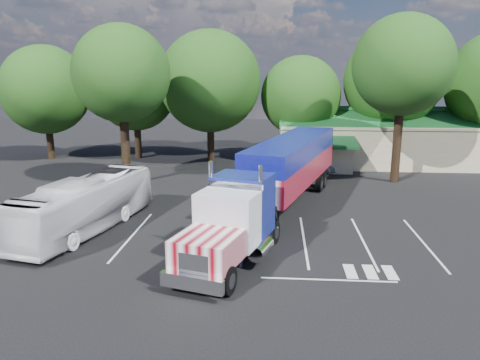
# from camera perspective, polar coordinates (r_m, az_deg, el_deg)

# --- Properties ---
(ground) EXTENTS (120.00, 120.00, 0.00)m
(ground) POSITION_cam_1_polar(r_m,az_deg,el_deg) (31.75, 1.41, -3.38)
(ground) COLOR black
(ground) RESTS_ON ground
(event_hall) EXTENTS (24.20, 14.12, 5.55)m
(event_hall) POSITION_cam_1_polar(r_m,az_deg,el_deg) (50.19, 18.46, 4.65)
(event_hall) COLOR #BFB58E
(event_hall) RESTS_ON ground
(tree_row_a) EXTENTS (9.00, 9.00, 11.68)m
(tree_row_a) POSITION_cam_1_polar(r_m,az_deg,el_deg) (52.52, -22.63, 10.11)
(tree_row_a) COLOR black
(tree_row_a) RESTS_ON ground
(tree_row_b) EXTENTS (8.40, 8.40, 11.35)m
(tree_row_b) POSITION_cam_1_polar(r_m,az_deg,el_deg) (50.39, -12.62, 10.67)
(tree_row_b) COLOR black
(tree_row_b) RESTS_ON ground
(tree_row_c) EXTENTS (10.00, 10.00, 13.05)m
(tree_row_c) POSITION_cam_1_polar(r_m,az_deg,el_deg) (47.07, -3.69, 11.90)
(tree_row_c) COLOR black
(tree_row_c) RESTS_ON ground
(tree_row_d) EXTENTS (8.00, 8.00, 10.60)m
(tree_row_d) POSITION_cam_1_polar(r_m,az_deg,el_deg) (48.03, 7.42, 10.11)
(tree_row_d) COLOR black
(tree_row_d) RESTS_ON ground
(tree_row_e) EXTENTS (9.60, 9.60, 12.90)m
(tree_row_e) POSITION_cam_1_polar(r_m,az_deg,el_deg) (49.75, 18.06, 11.42)
(tree_row_e) COLOR black
(tree_row_e) RESTS_ON ground
(tree_near_left) EXTENTS (7.60, 7.60, 12.65)m
(tree_near_left) POSITION_cam_1_polar(r_m,az_deg,el_deg) (38.35, -14.27, 12.42)
(tree_near_left) COLOR black
(tree_near_left) RESTS_ON ground
(tree_near_right) EXTENTS (8.00, 8.00, 13.50)m
(tree_near_right) POSITION_cam_1_polar(r_m,az_deg,el_deg) (40.16, 19.25, 13.05)
(tree_near_right) COLOR black
(tree_near_right) RESTS_ON ground
(semi_truck) EXTENTS (9.27, 22.59, 4.77)m
(semi_truck) POSITION_cam_1_polar(r_m,az_deg,el_deg) (29.67, 4.93, 0.77)
(semi_truck) COLOR black
(semi_truck) RESTS_ON ground
(woman) EXTENTS (0.62, 0.77, 1.83)m
(woman) POSITION_cam_1_polar(r_m,az_deg,el_deg) (26.10, 4.30, -5.01)
(woman) COLOR black
(woman) RESTS_ON ground
(bicycle) EXTENTS (0.61, 1.56, 0.81)m
(bicycle) POSITION_cam_1_polar(r_m,az_deg,el_deg) (38.60, 10.15, 0.02)
(bicycle) COLOR black
(bicycle) RESTS_ON ground
(tour_bus) EXTENTS (4.98, 11.39, 3.09)m
(tour_bus) POSITION_cam_1_polar(r_m,az_deg,el_deg) (28.25, -18.29, -2.90)
(tour_bus) COLOR silver
(tour_bus) RESTS_ON ground
(silver_sedan) EXTENTS (4.06, 2.26, 1.27)m
(silver_sedan) POSITION_cam_1_polar(r_m,az_deg,el_deg) (43.22, 9.24, 1.76)
(silver_sedan) COLOR #9E9FA6
(silver_sedan) RESTS_ON ground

